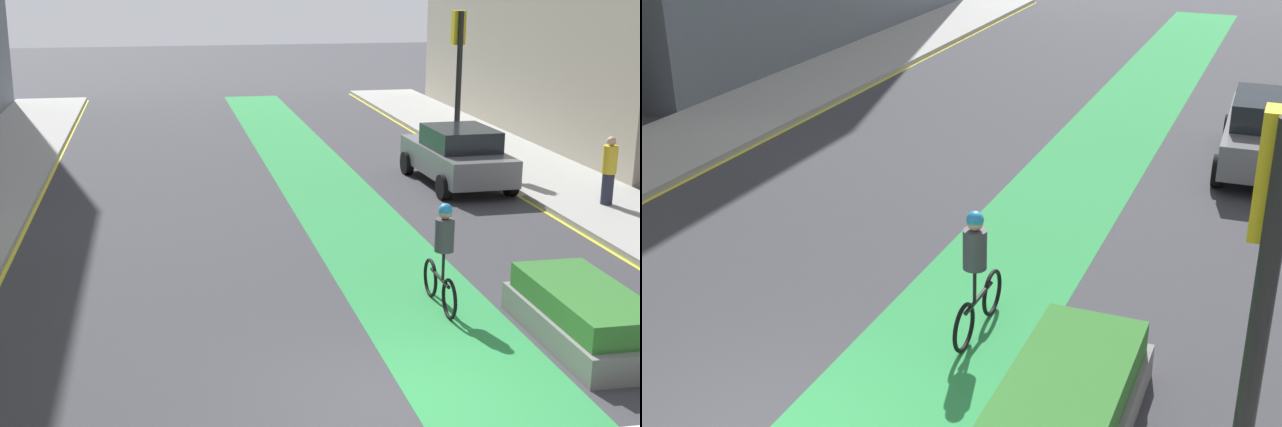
{
  "view_description": "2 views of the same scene",
  "coord_description": "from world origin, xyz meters",
  "views": [
    {
      "loc": [
        -2.98,
        -10.01,
        5.47
      ],
      "look_at": [
        -0.01,
        5.77,
        1.04
      ],
      "focal_mm": 48.97,
      "sensor_mm": 36.0,
      "label": 1
    },
    {
      "loc": [
        5.2,
        -6.41,
        6.14
      ],
      "look_at": [
        0.83,
        4.48,
        1.16
      ],
      "focal_mm": 48.21,
      "sensor_mm": 36.0,
      "label": 2
    }
  ],
  "objects": [
    {
      "name": "median_planter",
      "position": [
        3.31,
        1.45,
        0.4
      ],
      "size": [
        1.4,
        3.16,
        0.85
      ],
      "color": "slate",
      "rests_on": "ground_plane"
    },
    {
      "name": "car_grey_right_far",
      "position": [
        4.82,
        11.64,
        0.8
      ],
      "size": [
        2.13,
        4.25,
        1.57
      ],
      "color": "slate",
      "rests_on": "ground_plane"
    },
    {
      "name": "ground_plane",
      "position": [
        0.0,
        0.0,
        0.0
      ],
      "size": [
        120.0,
        120.0,
        0.0
      ],
      "primitive_type": "plane",
      "color": "#38383D"
    },
    {
      "name": "cyclist_in_lane",
      "position": [
        1.57,
        3.14,
        0.97
      ],
      "size": [
        0.32,
        1.73,
        1.86
      ],
      "color": "black",
      "rests_on": "ground_plane"
    },
    {
      "name": "bike_lane_paint",
      "position": [
        1.31,
        0.0,
        0.0
      ],
      "size": [
        2.4,
        60.0,
        0.01
      ],
      "primitive_type": "cube",
      "color": "#2D8C47",
      "rests_on": "ground_plane"
    },
    {
      "name": "traffic_signal_far_right",
      "position": [
        5.56,
        13.98,
        3.12
      ],
      "size": [
        0.35,
        0.52,
        4.46
      ],
      "color": "black",
      "rests_on": "ground_plane"
    },
    {
      "name": "pedestrian_sidewalk_right_a",
      "position": [
        7.47,
        8.5,
        0.98
      ],
      "size": [
        0.34,
        0.34,
        1.63
      ],
      "color": "#262638",
      "rests_on": "sidewalk_right"
    }
  ]
}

